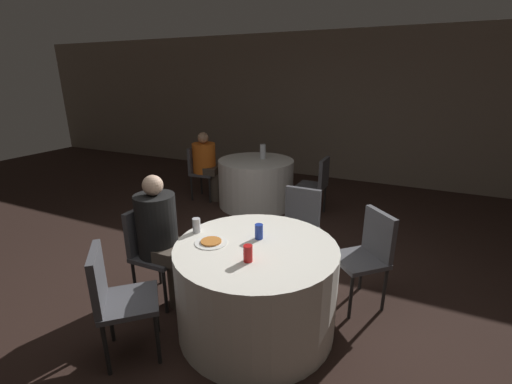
% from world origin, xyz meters
% --- Properties ---
extents(ground_plane, '(16.00, 16.00, 0.00)m').
position_xyz_m(ground_plane, '(0.00, 0.00, 0.00)').
color(ground_plane, black).
extents(wall_back, '(16.00, 0.06, 2.80)m').
position_xyz_m(wall_back, '(0.00, 4.60, 1.40)').
color(wall_back, gray).
rests_on(wall_back, ground_plane).
extents(table_near, '(1.28, 1.28, 0.74)m').
position_xyz_m(table_near, '(0.22, -0.09, 0.37)').
color(table_near, white).
rests_on(table_near, ground_plane).
extents(table_far, '(1.18, 1.18, 0.74)m').
position_xyz_m(table_far, '(-0.99, 2.50, 0.37)').
color(table_far, white).
rests_on(table_far, ground_plane).
extents(chair_near_west, '(0.41, 0.41, 0.88)m').
position_xyz_m(chair_near_west, '(-0.83, -0.11, 0.53)').
color(chair_near_west, '#47474C').
rests_on(chair_near_west, ground_plane).
extents(chair_near_northeast, '(0.57, 0.57, 0.88)m').
position_xyz_m(chair_near_northeast, '(0.98, 0.63, 0.53)').
color(chair_near_northeast, '#47474C').
rests_on(chair_near_northeast, ground_plane).
extents(chair_near_southwest, '(0.57, 0.57, 0.88)m').
position_xyz_m(chair_near_southwest, '(-0.56, -0.79, 0.53)').
color(chair_near_southwest, '#47474C').
rests_on(chair_near_southwest, ground_plane).
extents(chair_near_north, '(0.41, 0.41, 0.88)m').
position_xyz_m(chair_near_north, '(0.23, 0.96, 0.53)').
color(chair_near_north, '#47474C').
rests_on(chair_near_north, ground_plane).
extents(chair_far_east, '(0.41, 0.41, 0.88)m').
position_xyz_m(chair_far_east, '(0.01, 2.47, 0.53)').
color(chair_far_east, '#47474C').
rests_on(chair_far_east, ground_plane).
extents(chair_far_west, '(0.44, 0.43, 0.88)m').
position_xyz_m(chair_far_west, '(-1.99, 2.41, 0.53)').
color(chair_far_west, '#47474C').
rests_on(chair_far_west, ground_plane).
extents(person_orange_shirt, '(0.53, 0.39, 1.13)m').
position_xyz_m(person_orange_shirt, '(-1.83, 2.42, 0.59)').
color(person_orange_shirt, '#4C4238').
rests_on(person_orange_shirt, ground_plane).
extents(person_black_shirt, '(0.52, 0.35, 1.20)m').
position_xyz_m(person_black_shirt, '(-0.68, -0.10, 0.62)').
color(person_black_shirt, '#4C4238').
rests_on(person_black_shirt, ground_plane).
extents(pizza_plate_near, '(0.26, 0.26, 0.02)m').
position_xyz_m(pizza_plate_near, '(-0.13, -0.19, 0.75)').
color(pizza_plate_near, white).
rests_on(pizza_plate_near, table_near).
extents(soda_can_blue, '(0.07, 0.07, 0.12)m').
position_xyz_m(soda_can_blue, '(0.18, 0.04, 0.80)').
color(soda_can_blue, '#1E38A5').
rests_on(soda_can_blue, table_near).
extents(soda_can_red, '(0.07, 0.07, 0.12)m').
position_xyz_m(soda_can_red, '(0.26, -0.32, 0.80)').
color(soda_can_red, red).
rests_on(soda_can_red, table_near).
extents(soda_can_silver, '(0.07, 0.07, 0.12)m').
position_xyz_m(soda_can_silver, '(-0.34, -0.08, 0.80)').
color(soda_can_silver, silver).
rests_on(soda_can_silver, table_near).
extents(bottle_far, '(0.09, 0.09, 0.23)m').
position_xyz_m(bottle_far, '(-0.93, 2.62, 0.86)').
color(bottle_far, silver).
rests_on(bottle_far, table_far).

